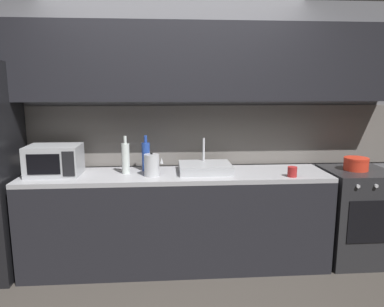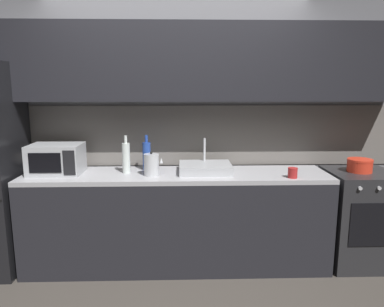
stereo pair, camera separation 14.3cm
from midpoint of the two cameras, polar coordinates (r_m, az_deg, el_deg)
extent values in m
cube|color=slate|center=(3.67, -3.79, 3.68)|extent=(4.53, 0.10, 2.50)
cube|color=slate|center=(3.63, -3.78, 2.79)|extent=(4.53, 0.01, 0.60)
cube|color=black|center=(3.43, -3.90, 14.06)|extent=(4.17, 0.34, 0.70)
cube|color=black|center=(3.48, -3.57, -10.65)|extent=(2.79, 0.60, 0.86)
cube|color=#9E9EA3|center=(3.35, -3.66, -3.45)|extent=(2.79, 0.60, 0.04)
cube|color=#232326|center=(3.90, 23.19, -8.86)|extent=(0.60, 0.60, 0.90)
cube|color=black|center=(3.63, 25.45, -9.70)|extent=(0.45, 0.01, 0.40)
cylinder|color=#B2B2B7|center=(3.45, 23.57, -4.76)|extent=(0.03, 0.02, 0.03)
cylinder|color=#B2B2B7|center=(3.53, 25.95, -4.61)|extent=(0.03, 0.02, 0.03)
cube|color=#A8AAAF|center=(3.50, -21.91, -0.98)|extent=(0.46, 0.34, 0.27)
cube|color=black|center=(3.35, -23.46, -1.58)|extent=(0.28, 0.01, 0.18)
cube|color=black|center=(3.29, -20.06, -1.56)|extent=(0.10, 0.01, 0.22)
cube|color=#ADAFB5|center=(3.37, 0.86, -2.26)|extent=(0.48, 0.38, 0.08)
cylinder|color=silver|center=(3.47, 0.67, 0.64)|extent=(0.02, 0.02, 0.22)
cylinder|color=#B7BABF|center=(3.25, -7.59, -1.82)|extent=(0.14, 0.14, 0.19)
sphere|color=black|center=(3.23, -7.64, 0.07)|extent=(0.02, 0.02, 0.02)
cone|color=#B7BABF|center=(3.24, -6.06, -1.13)|extent=(0.03, 0.03, 0.05)
cylinder|color=#234299|center=(3.45, -8.43, -0.51)|extent=(0.08, 0.08, 0.27)
cylinder|color=#234299|center=(3.42, -8.50, 2.26)|extent=(0.03, 0.03, 0.07)
cylinder|color=silver|center=(3.36, -11.58, -0.80)|extent=(0.07, 0.07, 0.28)
cylinder|color=silver|center=(3.34, -11.69, 2.13)|extent=(0.03, 0.03, 0.07)
cylinder|color=#A82323|center=(3.30, 14.28, -2.81)|extent=(0.08, 0.08, 0.09)
cylinder|color=red|center=(3.75, 23.38, -1.66)|extent=(0.22, 0.22, 0.10)
cylinder|color=red|center=(3.74, 23.45, -0.75)|extent=(0.23, 0.23, 0.02)
camera|label=1|loc=(0.07, -91.23, -0.23)|focal=33.95mm
camera|label=2|loc=(0.07, 88.77, 0.23)|focal=33.95mm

